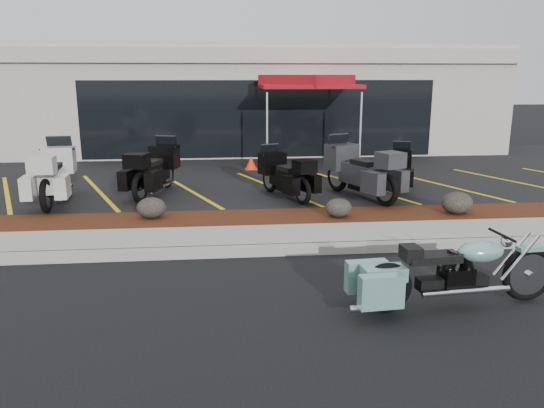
{
  "coord_description": "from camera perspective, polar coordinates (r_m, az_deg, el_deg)",
  "views": [
    {
      "loc": [
        -1.37,
        -7.62,
        2.97
      ],
      "look_at": [
        -0.51,
        1.2,
        0.81
      ],
      "focal_mm": 35.0,
      "sensor_mm": 36.0,
      "label": 1
    }
  ],
  "objects": [
    {
      "name": "mulch_bed",
      "position": [
        10.9,
        1.83,
        -1.67
      ],
      "size": [
        24.0,
        1.2,
        0.16
      ],
      "primitive_type": "cube",
      "color": "black",
      "rests_on": "ground"
    },
    {
      "name": "sidewalk",
      "position": [
        9.76,
        2.73,
        -3.56
      ],
      "size": [
        24.0,
        1.2,
        0.15
      ],
      "primitive_type": "cube",
      "color": "gray",
      "rests_on": "ground"
    },
    {
      "name": "boulder_right",
      "position": [
        11.64,
        19.27,
        0.13
      ],
      "size": [
        0.65,
        0.54,
        0.46
      ],
      "primitive_type": "ellipsoid",
      "color": "black",
      "rests_on": "mulch_bed"
    },
    {
      "name": "boulder_mid",
      "position": [
        10.82,
        7.17,
        -0.4
      ],
      "size": [
        0.54,
        0.45,
        0.38
      ],
      "primitive_type": "ellipsoid",
      "color": "black",
      "rests_on": "mulch_bed"
    },
    {
      "name": "upper_lot",
      "position": [
        16.14,
        -0.64,
        3.39
      ],
      "size": [
        26.0,
        9.6,
        0.15
      ],
      "primitive_type": "cube",
      "color": "black",
      "rests_on": "ground"
    },
    {
      "name": "touring_black_mid",
      "position": [
        12.98,
        -0.24,
        3.88
      ],
      "size": [
        1.55,
        2.21,
        1.2
      ],
      "primitive_type": null,
      "rotation": [
        0.0,
        0.0,
        1.99
      ],
      "color": "black",
      "rests_on": "upper_lot"
    },
    {
      "name": "boulder_left",
      "position": [
        10.93,
        -12.85,
        -0.39
      ],
      "size": [
        0.59,
        0.49,
        0.42
      ],
      "primitive_type": "ellipsoid",
      "color": "black",
      "rests_on": "mulch_bed"
    },
    {
      "name": "traffic_cone",
      "position": [
        16.29,
        -2.27,
        4.46
      ],
      "size": [
        0.46,
        0.46,
        0.4
      ],
      "primitive_type": "cone",
      "rotation": [
        0.0,
        0.0,
        0.35
      ],
      "color": "red",
      "rests_on": "upper_lot"
    },
    {
      "name": "hero_cruiser",
      "position": [
        7.87,
        25.92,
        -6.04
      ],
      "size": [
        2.88,
        0.94,
        1.0
      ],
      "primitive_type": null,
      "rotation": [
        0.0,
        0.0,
        0.08
      ],
      "color": "#68A397",
      "rests_on": "ground"
    },
    {
      "name": "touring_black_rear",
      "position": [
        14.38,
        13.67,
        4.35
      ],
      "size": [
        1.42,
        2.11,
        1.15
      ],
      "primitive_type": null,
      "rotation": [
        0.0,
        0.0,
        1.2
      ],
      "color": "black",
      "rests_on": "upper_lot"
    },
    {
      "name": "curb",
      "position": [
        9.1,
        3.36,
        -4.86
      ],
      "size": [
        24.0,
        0.25,
        0.15
      ],
      "primitive_type": "cube",
      "color": "gray",
      "rests_on": "ground"
    },
    {
      "name": "touring_grey",
      "position": [
        13.17,
        7.07,
        4.44
      ],
      "size": [
        1.87,
        2.64,
        1.44
      ],
      "primitive_type": null,
      "rotation": [
        0.0,
        0.0,
        1.99
      ],
      "color": "#323338",
      "rests_on": "upper_lot"
    },
    {
      "name": "touring_black_front",
      "position": [
        13.74,
        -11.25,
        4.47
      ],
      "size": [
        1.49,
        2.47,
        1.35
      ],
      "primitive_type": null,
      "rotation": [
        0.0,
        0.0,
        1.29
      ],
      "color": "black",
      "rests_on": "upper_lot"
    },
    {
      "name": "touring_white",
      "position": [
        13.64,
        -21.74,
        3.85
      ],
      "size": [
        1.14,
        2.51,
        1.42
      ],
      "primitive_type": null,
      "rotation": [
        0.0,
        0.0,
        1.66
      ],
      "color": "silver",
      "rests_on": "upper_lot"
    },
    {
      "name": "dealership_building",
      "position": [
        22.15,
        -2.08,
        11.23
      ],
      "size": [
        18.0,
        8.16,
        4.0
      ],
      "color": "gray",
      "rests_on": "ground"
    },
    {
      "name": "popup_canopy",
      "position": [
        17.35,
        3.81,
        12.85
      ],
      "size": [
        3.54,
        3.54,
        2.82
      ],
      "rotation": [
        0.0,
        0.0,
        0.19
      ],
      "color": "silver",
      "rests_on": "upper_lot"
    },
    {
      "name": "ground",
      "position": [
        8.29,
        4.32,
        -7.32
      ],
      "size": [
        90.0,
        90.0,
        0.0
      ],
      "primitive_type": "plane",
      "color": "black",
      "rests_on": "ground"
    }
  ]
}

